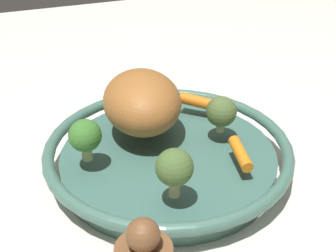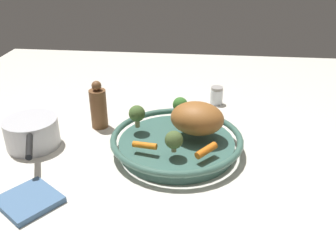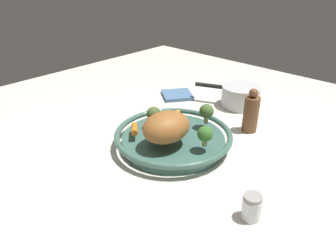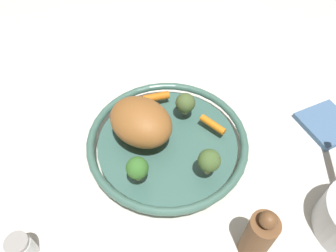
# 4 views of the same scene
# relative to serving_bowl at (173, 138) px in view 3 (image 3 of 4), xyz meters

# --- Properties ---
(ground_plane) EXTENTS (1.83, 1.83, 0.00)m
(ground_plane) POSITION_rel_serving_bowl_xyz_m (0.00, 0.00, -0.03)
(ground_plane) COLOR silver
(serving_bowl) EXTENTS (0.36, 0.36, 0.05)m
(serving_bowl) POSITION_rel_serving_bowl_xyz_m (0.00, 0.00, 0.00)
(serving_bowl) COLOR #3D665B
(serving_bowl) RESTS_ON ground_plane
(roast_chicken_piece) EXTENTS (0.14, 0.16, 0.09)m
(roast_chicken_piece) POSITION_rel_serving_bowl_xyz_m (0.02, -0.05, 0.07)
(roast_chicken_piece) COLOR #9B5F2C
(roast_chicken_piece) RESTS_ON serving_bowl
(baby_carrot_back) EXTENTS (0.06, 0.06, 0.02)m
(baby_carrot_back) POSITION_rel_serving_bowl_xyz_m (-0.09, -0.08, 0.03)
(baby_carrot_back) COLOR orange
(baby_carrot_back) RESTS_ON serving_bowl
(baby_carrot_center) EXTENTS (0.03, 0.07, 0.02)m
(baby_carrot_center) POSITION_rel_serving_bowl_xyz_m (-0.07, 0.07, 0.03)
(baby_carrot_center) COLOR orange
(baby_carrot_center) RESTS_ON serving_bowl
(broccoli_floret_large) EXTENTS (0.05, 0.05, 0.06)m
(broccoli_floret_large) POSITION_rel_serving_bowl_xyz_m (0.04, 0.11, 0.06)
(broccoli_floret_large) COLOR tan
(broccoli_floret_large) RESTS_ON serving_bowl
(broccoli_floret_mid) EXTENTS (0.04, 0.04, 0.06)m
(broccoli_floret_mid) POSITION_rel_serving_bowl_xyz_m (0.12, 0.00, 0.06)
(broccoli_floret_mid) COLOR #9BA566
(broccoli_floret_mid) RESTS_ON serving_bowl
(broccoli_floret_edge) EXTENTS (0.05, 0.05, 0.06)m
(broccoli_floret_edge) POSITION_rel_serving_bowl_xyz_m (-0.08, -0.00, 0.06)
(broccoli_floret_edge) COLOR tan
(broccoli_floret_edge) RESTS_ON serving_bowl
(salt_shaker) EXTENTS (0.04, 0.04, 0.06)m
(salt_shaker) POSITION_rel_serving_bowl_xyz_m (0.33, -0.11, 0.00)
(salt_shaker) COLOR silver
(salt_shaker) RESTS_ON ground_plane
(pepper_mill) EXTENTS (0.05, 0.05, 0.15)m
(pepper_mill) POSITION_rel_serving_bowl_xyz_m (0.12, 0.25, 0.04)
(pepper_mill) COLOR brown
(pepper_mill) RESTS_ON ground_plane
(saucepan) EXTENTS (0.24, 0.15, 0.08)m
(saucepan) POSITION_rel_serving_bowl_xyz_m (-0.01, 0.40, 0.01)
(saucepan) COLOR silver
(saucepan) RESTS_ON ground_plane
(dish_towel) EXTENTS (0.16, 0.16, 0.01)m
(dish_towel) POSITION_rel_serving_bowl_xyz_m (-0.25, 0.30, -0.02)
(dish_towel) COLOR #4C7099
(dish_towel) RESTS_ON ground_plane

